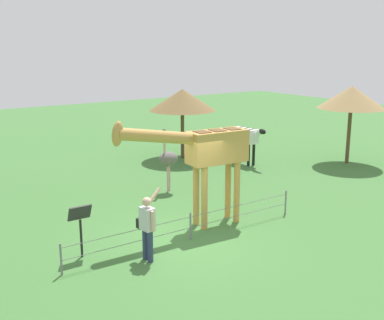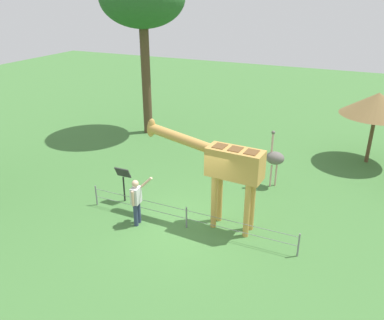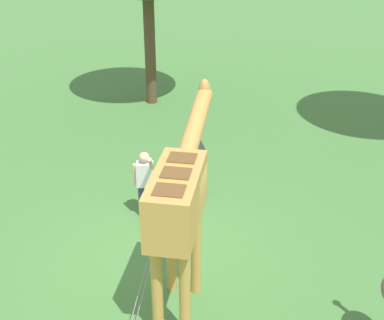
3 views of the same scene
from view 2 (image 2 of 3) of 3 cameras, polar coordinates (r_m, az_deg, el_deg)
The scene contains 7 objects.
ground_plane at distance 12.65m, azimuth -0.59°, elevation -9.67°, with size 60.00×60.00×0.00m, color #427538.
giraffe at distance 11.71m, azimuth 4.71°, elevation -0.63°, with size 4.00×0.81×3.23m.
visitor at distance 12.41m, azimuth -8.18°, elevation -5.77°, with size 0.64×0.58×1.70m.
ostrich at distance 14.88m, azimuth 12.12°, elevation 0.28°, with size 0.70×0.56×2.25m.
shade_hut_far at distance 17.98m, azimuth 25.69°, elevation 7.44°, with size 2.95×2.95×3.11m.
info_sign at distance 13.80m, azimuth -10.13°, elevation -2.51°, with size 0.56×0.21×1.32m.
wire_fence at distance 12.35m, azimuth -0.82°, elevation -8.37°, with size 7.05×0.05×0.75m.
Camera 2 is at (-4.48, 9.57, 6.97)m, focal length 36.14 mm.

